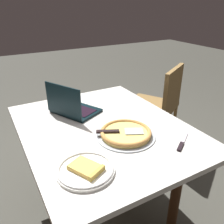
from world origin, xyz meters
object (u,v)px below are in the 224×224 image
object	(u,v)px
pizza_plate	(86,170)
pizza_tray	(126,133)
chair_near	(158,103)
dining_table	(104,142)
laptop	(72,107)
table_knife	(182,143)

from	to	relation	value
pizza_plate	pizza_tray	size ratio (longest dim) A/B	0.79
pizza_tray	chair_near	size ratio (longest dim) A/B	0.38
dining_table	laptop	bearing A→B (deg)	21.61
laptop	table_knife	size ratio (longest dim) A/B	2.00
dining_table	chair_near	distance (m)	0.97
pizza_plate	pizza_tray	bearing A→B (deg)	-61.66
dining_table	chair_near	bearing A→B (deg)	-59.85
laptop	chair_near	xyz separation A→B (m)	(0.23, -0.93, -0.26)
dining_table	table_knife	bearing A→B (deg)	-143.41
pizza_tray	table_knife	bearing A→B (deg)	-134.20
chair_near	laptop	bearing A→B (deg)	103.81
pizza_tray	chair_near	world-z (taller)	chair_near
pizza_tray	chair_near	xyz separation A→B (m)	(0.64, -0.77, -0.23)
pizza_tray	pizza_plate	bearing A→B (deg)	118.34
laptop	pizza_tray	size ratio (longest dim) A/B	1.08
laptop	table_knife	world-z (taller)	laptop
dining_table	table_knife	world-z (taller)	table_knife
dining_table	laptop	world-z (taller)	laptop
table_knife	chair_near	world-z (taller)	chair_near
table_knife	pizza_plate	bearing A→B (deg)	85.47
laptop	pizza_tray	bearing A→B (deg)	-159.11
pizza_tray	dining_table	bearing A→B (deg)	19.72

